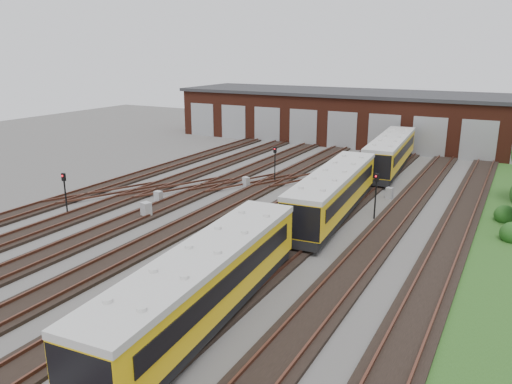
% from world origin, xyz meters
% --- Properties ---
extents(ground, '(120.00, 120.00, 0.00)m').
position_xyz_m(ground, '(0.00, 0.00, 0.00)').
color(ground, '#494744').
rests_on(ground, ground).
extents(track_network, '(30.40, 70.00, 0.33)m').
position_xyz_m(track_network, '(-0.17, 0.59, 0.11)').
color(track_network, black).
rests_on(track_network, ground).
extents(maintenance_shed, '(51.00, 12.50, 6.35)m').
position_xyz_m(maintenance_shed, '(-0.01, 39.97, 3.20)').
color(maintenance_shed, '#4F1F13').
rests_on(maintenance_shed, ground).
extents(metro_train, '(3.77, 46.84, 3.03)m').
position_xyz_m(metro_train, '(6.00, 9.13, 1.88)').
color(metro_train, black).
rests_on(metro_train, ground).
extents(signal_mast_0, '(0.28, 0.27, 3.08)m').
position_xyz_m(signal_mast_0, '(-10.96, 0.64, 2.00)').
color(signal_mast_0, black).
rests_on(signal_mast_0, ground).
extents(signal_mast_1, '(0.26, 0.24, 3.23)m').
position_xyz_m(signal_mast_1, '(-1.90, 15.85, 2.07)').
color(signal_mast_1, black).
rests_on(signal_mast_1, ground).
extents(signal_mast_2, '(0.24, 0.22, 2.74)m').
position_xyz_m(signal_mast_2, '(5.66, 9.48, 1.76)').
color(signal_mast_2, black).
rests_on(signal_mast_2, ground).
extents(signal_mast_3, '(0.32, 0.31, 3.24)m').
position_xyz_m(signal_mast_3, '(8.62, 10.34, 2.09)').
color(signal_mast_3, black).
rests_on(signal_mast_3, ground).
extents(relay_cabinet_0, '(0.58, 0.49, 0.92)m').
position_xyz_m(relay_cabinet_0, '(-7.14, 6.14, 0.46)').
color(relay_cabinet_0, '#A1A2A6').
rests_on(relay_cabinet_0, ground).
extents(relay_cabinet_1, '(0.64, 0.59, 0.88)m').
position_xyz_m(relay_cabinet_1, '(-3.44, 13.37, 0.44)').
color(relay_cabinet_1, '#A1A2A6').
rests_on(relay_cabinet_1, ground).
extents(relay_cabinet_2, '(0.81, 0.73, 1.12)m').
position_xyz_m(relay_cabinet_2, '(-5.59, 2.90, 0.56)').
color(relay_cabinet_2, '#A1A2A6').
rests_on(relay_cabinet_2, ground).
extents(relay_cabinet_3, '(0.61, 0.52, 0.96)m').
position_xyz_m(relay_cabinet_3, '(2.17, 16.55, 0.48)').
color(relay_cabinet_3, '#A1A2A6').
rests_on(relay_cabinet_3, ground).
extents(relay_cabinet_4, '(0.59, 0.52, 0.87)m').
position_xyz_m(relay_cabinet_4, '(8.29, 15.86, 0.43)').
color(relay_cabinet_4, '#A1A2A6').
rests_on(relay_cabinet_4, ground).
extents(bush_0, '(1.45, 1.45, 1.45)m').
position_xyz_m(bush_0, '(17.27, 10.12, 0.72)').
color(bush_0, '#1B4112').
rests_on(bush_0, ground).
extents(bush_1, '(1.40, 1.40, 1.40)m').
position_xyz_m(bush_1, '(16.68, 13.93, 0.70)').
color(bush_1, '#1B4112').
rests_on(bush_1, ground).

